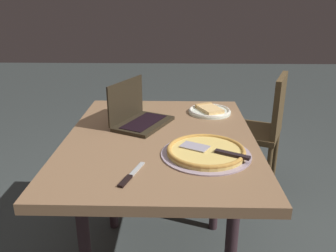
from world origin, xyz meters
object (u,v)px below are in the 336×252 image
(pizza_plate, at_px, (209,111))
(dining_table, at_px, (160,152))
(chair_near, at_px, (261,126))
(table_knife, at_px, (130,176))
(drink_cup, at_px, (136,97))
(pizza_tray, at_px, (206,151))
(laptop, at_px, (138,115))

(pizza_plate, bearing_deg, dining_table, -36.60)
(pizza_plate, distance_m, chair_near, 0.66)
(table_knife, height_order, drink_cup, drink_cup)
(pizza_tray, bearing_deg, drink_cup, -152.12)
(dining_table, xyz_separation_m, drink_cup, (-0.50, -0.17, 0.13))
(chair_near, bearing_deg, laptop, -51.71)
(dining_table, bearing_deg, table_knife, -13.09)
(dining_table, bearing_deg, chair_near, 139.47)
(table_knife, relative_size, drink_cup, 2.14)
(laptop, relative_size, pizza_tray, 0.98)
(laptop, height_order, drink_cup, laptop)
(laptop, bearing_deg, drink_cup, -172.54)
(table_knife, bearing_deg, laptop, -176.89)
(pizza_plate, height_order, table_knife, pizza_plate)
(pizza_plate, xyz_separation_m, pizza_tray, (0.56, -0.06, 0.00))
(table_knife, bearing_deg, dining_table, 166.91)
(pizza_tray, height_order, chair_near, chair_near)
(dining_table, relative_size, pizza_plate, 4.88)
(drink_cup, bearing_deg, chair_near, 109.23)
(dining_table, xyz_separation_m, pizza_tray, (0.20, 0.20, 0.10))
(drink_cup, height_order, chair_near, chair_near)
(laptop, xyz_separation_m, table_knife, (0.56, 0.03, -0.05))
(laptop, distance_m, table_knife, 0.56)
(drink_cup, bearing_deg, pizza_tray, 27.88)
(dining_table, xyz_separation_m, table_knife, (0.40, -0.09, 0.08))
(dining_table, distance_m, pizza_tray, 0.30)
(table_knife, bearing_deg, drink_cup, -175.24)
(pizza_plate, relative_size, pizza_tray, 0.63)
(dining_table, relative_size, laptop, 3.17)
(pizza_plate, xyz_separation_m, table_knife, (0.76, -0.36, -0.01))
(chair_near, bearing_deg, dining_table, -40.53)
(dining_table, distance_m, laptop, 0.24)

